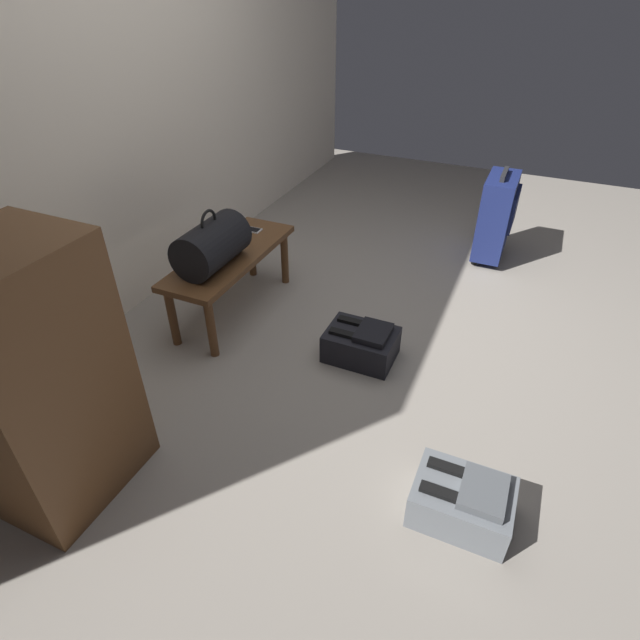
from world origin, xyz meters
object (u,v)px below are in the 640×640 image
at_px(suitcase_upright_navy, 496,216).
at_px(cell_phone, 250,229).
at_px(duffel_bag_black, 212,245).
at_px(backpack_grey, 463,501).
at_px(bench, 231,263).
at_px(side_cabinet, 37,382).
at_px(backpack_dark, 362,344).

bearing_deg(suitcase_upright_navy, cell_phone, 126.32).
relative_size(duffel_bag_black, backpack_grey, 1.16).
distance_m(bench, backpack_grey, 1.86).
distance_m(duffel_bag_black, backpack_grey, 1.82).
xyz_separation_m(duffel_bag_black, cell_phone, (0.49, 0.05, -0.13)).
relative_size(suitcase_upright_navy, side_cabinet, 0.60).
distance_m(bench, backpack_dark, 0.94).
bearing_deg(side_cabinet, suitcase_upright_navy, -25.33).
xyz_separation_m(bench, suitcase_upright_navy, (1.37, -1.36, -0.00)).
distance_m(cell_phone, backpack_grey, 2.09).
relative_size(backpack_dark, side_cabinet, 0.35).
xyz_separation_m(backpack_dark, backpack_grey, (-0.79, -0.71, 0.00)).
bearing_deg(side_cabinet, duffel_bag_black, 2.61).
height_order(suitcase_upright_navy, backpack_grey, suitcase_upright_navy).
bearing_deg(backpack_dark, bench, 82.17).
bearing_deg(bench, backpack_grey, -119.54).
xyz_separation_m(duffel_bag_black, side_cabinet, (-1.23, -0.06, 0.01)).
xyz_separation_m(backpack_grey, side_cabinet, (-0.48, 1.55, 0.46)).
bearing_deg(backpack_grey, side_cabinet, 107.33).
bearing_deg(duffel_bag_black, backpack_grey, -114.91).
bearing_deg(backpack_grey, backpack_dark, 42.09).
xyz_separation_m(bench, cell_phone, (0.33, 0.05, 0.07)).
bearing_deg(bench, duffel_bag_black, 180.00).
distance_m(bench, side_cabinet, 1.41).
relative_size(backpack_dark, backpack_grey, 1.00).
bearing_deg(suitcase_upright_navy, side_cabinet, 154.67).
distance_m(bench, suitcase_upright_navy, 1.93).
relative_size(bench, duffel_bag_black, 2.27).
xyz_separation_m(suitcase_upright_navy, side_cabinet, (-2.76, 1.31, 0.21)).
distance_m(backpack_dark, side_cabinet, 1.59).
distance_m(duffel_bag_black, suitcase_upright_navy, 2.06).
bearing_deg(duffel_bag_black, backpack_dark, -87.35).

